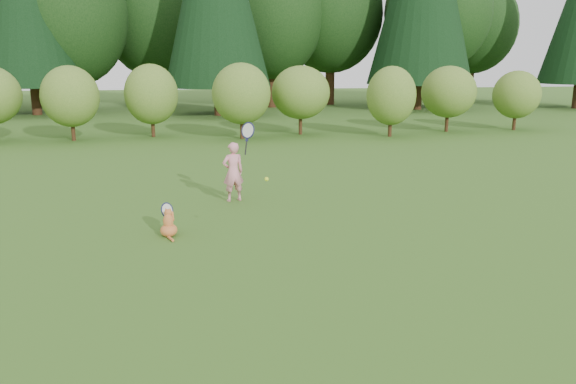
{
  "coord_description": "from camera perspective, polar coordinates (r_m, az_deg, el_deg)",
  "views": [
    {
      "loc": [
        -1.22,
        -8.29,
        2.86
      ],
      "look_at": [
        0.2,
        0.8,
        0.7
      ],
      "focal_mm": 35.0,
      "sensor_mm": 36.0,
      "label": 1
    }
  ],
  "objects": [
    {
      "name": "tennis_ball",
      "position": [
        8.34,
        -2.19,
        1.32
      ],
      "size": [
        0.06,
        0.06,
        0.06
      ],
      "color": "#C9DE1A",
      "rests_on": "ground"
    },
    {
      "name": "shrub_row",
      "position": [
        21.37,
        -5.68,
        9.25
      ],
      "size": [
        28.0,
        3.0,
        2.8
      ],
      "primitive_type": null,
      "color": "#436A21",
      "rests_on": "ground"
    },
    {
      "name": "cat",
      "position": [
        9.56,
        -12.06,
        -2.94
      ],
      "size": [
        0.37,
        0.7,
        0.65
      ],
      "rotation": [
        0.0,
        0.0,
        -0.09
      ],
      "color": "#C46F25",
      "rests_on": "ground"
    },
    {
      "name": "child",
      "position": [
        11.64,
        -5.55,
        2.2
      ],
      "size": [
        0.75,
        0.53,
        1.84
      ],
      "rotation": [
        0.0,
        0.0,
        3.42
      ],
      "color": "pink",
      "rests_on": "ground"
    },
    {
      "name": "ground",
      "position": [
        8.85,
        -0.48,
        -5.64
      ],
      "size": [
        100.0,
        100.0,
        0.0
      ],
      "primitive_type": "plane",
      "color": "#245518",
      "rests_on": "ground"
    }
  ]
}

